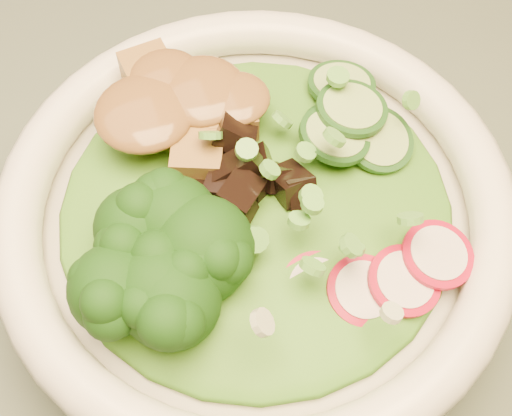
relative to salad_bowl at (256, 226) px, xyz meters
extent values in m
cylinder|color=black|center=(0.38, 0.29, -0.43)|extent=(0.06, 0.06, 0.72)
cylinder|color=white|center=(0.00, 0.00, -0.01)|extent=(0.26, 0.26, 0.06)
torus|color=white|center=(0.00, 0.00, 0.02)|extent=(0.29, 0.29, 0.03)
ellipsoid|color=#316916|center=(0.00, 0.00, 0.02)|extent=(0.22, 0.22, 0.03)
ellipsoid|color=brown|center=(-0.03, 0.06, 0.05)|extent=(0.08, 0.06, 0.02)
camera|label=1|loc=(-0.06, -0.19, 0.36)|focal=50.00mm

